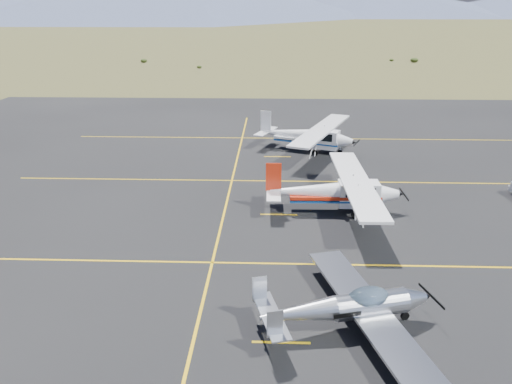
# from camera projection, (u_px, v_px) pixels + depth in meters

# --- Properties ---
(ground) EXTENTS (1600.00, 1600.00, 0.00)m
(ground) POSITION_uv_depth(u_px,v_px,m) (354.00, 289.00, 20.15)
(ground) COLOR #383D1C
(ground) RESTS_ON ground
(apron) EXTENTS (72.00, 72.00, 0.02)m
(apron) POSITION_uv_depth(u_px,v_px,m) (335.00, 219.00, 26.69)
(apron) COLOR black
(apron) RESTS_ON ground
(aircraft_low_wing) EXTENTS (6.33, 8.64, 1.88)m
(aircraft_low_wing) POSITION_uv_depth(u_px,v_px,m) (351.00, 307.00, 17.41)
(aircraft_low_wing) COLOR silver
(aircraft_low_wing) RESTS_ON apron
(aircraft_cessna) EXTENTS (6.56, 10.94, 2.78)m
(aircraft_cessna) POSITION_uv_depth(u_px,v_px,m) (335.00, 191.00, 27.25)
(aircraft_cessna) COLOR white
(aircraft_cessna) RESTS_ON apron
(aircraft_plain) EXTENTS (8.05, 11.05, 2.86)m
(aircraft_plain) POSITION_uv_depth(u_px,v_px,m) (307.00, 135.00, 38.59)
(aircraft_plain) COLOR white
(aircraft_plain) RESTS_ON apron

